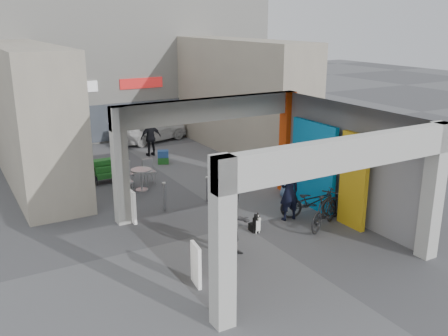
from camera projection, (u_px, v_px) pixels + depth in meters
ground at (244, 225)px, 14.72m from camera, size 90.00×90.00×0.00m
arcade_canopy at (277, 154)px, 13.63m from camera, size 6.40×6.45×6.40m
far_building at (98, 57)px, 25.19m from camera, size 18.00×4.08×8.00m
plaza_bldg_left at (30, 115)px, 18.08m from camera, size 2.00×9.00×5.00m
plaza_bldg_right at (241, 96)px, 22.37m from camera, size 2.00×9.00×5.00m
bollard_left at (164, 197)px, 15.72m from camera, size 0.09×0.09×0.93m
bollard_center at (207, 189)px, 16.50m from camera, size 0.09×0.09×0.86m
bollard_right at (241, 180)px, 17.34m from camera, size 0.09×0.09×0.97m
advert_board_near at (196, 264)px, 11.32m from camera, size 0.17×0.56×1.00m
advert_board_far at (132, 206)px, 14.86m from camera, size 0.11×0.55×1.00m
cafe_set at (135, 179)px, 17.87m from camera, size 1.52×1.23×0.92m
produce_stand at (109, 173)px, 18.59m from camera, size 1.27×0.69×0.84m
crate_stack at (163, 157)px, 20.92m from camera, size 0.55×0.50×0.56m
border_collie at (256, 224)px, 14.21m from camera, size 0.22×0.44×0.61m
man_with_dog at (289, 192)px, 14.92m from camera, size 0.68×0.47×1.76m
man_back_turned at (234, 224)px, 12.66m from camera, size 0.91×0.76×1.70m
man_elderly at (290, 175)px, 16.77m from camera, size 0.84×0.59×1.61m
man_crates at (151, 137)px, 21.98m from camera, size 0.99×0.47×1.65m
bicycle_front at (312, 202)px, 15.17m from camera, size 2.05×1.46×1.02m
bicycle_rear at (324, 211)px, 14.43m from camera, size 1.80×1.24×1.06m
white_van at (150, 129)px, 24.60m from camera, size 4.05×2.43×1.29m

